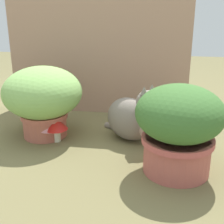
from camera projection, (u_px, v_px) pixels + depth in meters
name	position (u px, v px, depth m)	size (l,w,h in m)	color
ground_plane	(83.00, 149.00, 1.47)	(6.00, 6.00, 0.00)	brown
cardboard_backdrop	(97.00, 40.00, 1.85)	(1.12, 0.03, 0.91)	tan
grass_planter	(43.00, 97.00, 1.56)	(0.41, 0.41, 0.37)	#B45F4E
leafy_planter	(179.00, 126.00, 1.21)	(0.35, 0.35, 0.37)	#B4594F
cat	(132.00, 118.00, 1.54)	(0.33, 0.31, 0.32)	gray
mushroom_ornament_red	(56.00, 125.00, 1.53)	(0.12, 0.12, 0.13)	#E9EACC
mushroom_ornament_pink	(49.00, 127.00, 1.53)	(0.10, 0.10, 0.11)	silver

